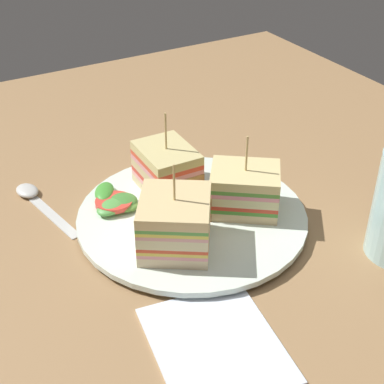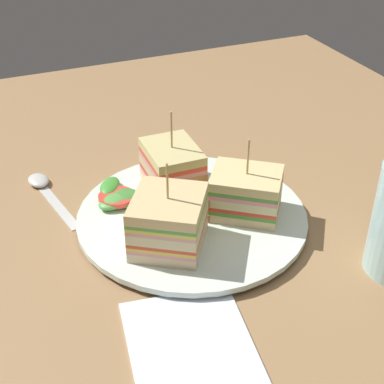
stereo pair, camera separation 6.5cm
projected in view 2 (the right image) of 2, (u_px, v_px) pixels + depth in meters
ground_plane at (192, 228)px, 68.08cm from camera, size 107.61×99.57×1.80cm
plate at (192, 217)px, 67.17cm from camera, size 26.70×26.70×1.24cm
sandwich_wedge_0 at (173, 168)px, 70.11cm from camera, size 7.98×6.12×10.29cm
sandwich_wedge_1 at (169, 221)px, 60.61cm from camera, size 10.53×10.35×10.08cm
sandwich_wedge_2 at (245, 193)px, 65.83cm from camera, size 9.61×9.98×9.51cm
salad_garnish at (119, 196)px, 68.84cm from camera, size 7.99×6.22×1.49cm
spoon at (44, 187)px, 73.20cm from camera, size 13.75×4.36×1.00cm
napkin at (191, 344)px, 51.68cm from camera, size 14.92×12.97×0.50cm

